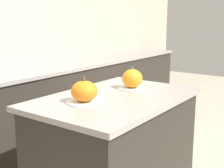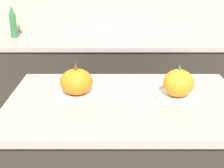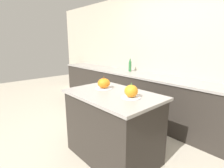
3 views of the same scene
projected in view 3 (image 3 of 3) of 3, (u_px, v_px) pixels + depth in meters
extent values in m
plane|color=#BCB29E|center=(113.00, 155.00, 2.38)|extent=(12.00, 12.00, 0.00)
cube|color=#B2A893|center=(179.00, 57.00, 3.16)|extent=(8.00, 0.06, 2.50)
cube|color=#2D2823|center=(113.00, 127.00, 2.29)|extent=(1.15, 0.73, 0.85)
cube|color=gray|center=(113.00, 95.00, 2.18)|extent=(1.21, 0.79, 0.03)
cube|color=#2D2823|center=(166.00, 104.00, 3.13)|extent=(6.00, 0.56, 0.86)
cube|color=gray|center=(168.00, 80.00, 3.03)|extent=(6.00, 0.60, 0.03)
cylinder|color=silver|center=(104.00, 88.00, 2.40)|extent=(0.23, 0.23, 0.01)
ellipsoid|color=orange|center=(104.00, 83.00, 2.39)|extent=(0.17, 0.17, 0.13)
cone|color=brown|center=(104.00, 77.00, 2.37)|extent=(0.03, 0.03, 0.04)
cylinder|color=silver|center=(131.00, 97.00, 2.01)|extent=(0.22, 0.22, 0.01)
ellipsoid|color=orange|center=(131.00, 91.00, 1.99)|extent=(0.16, 0.16, 0.14)
cone|color=#38702D|center=(131.00, 84.00, 1.97)|extent=(0.02, 0.02, 0.03)
cylinder|color=#2D6B38|center=(130.00, 67.00, 3.76)|extent=(0.06, 0.06, 0.20)
cone|color=#2D6B38|center=(130.00, 60.00, 3.72)|extent=(0.05, 0.05, 0.09)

